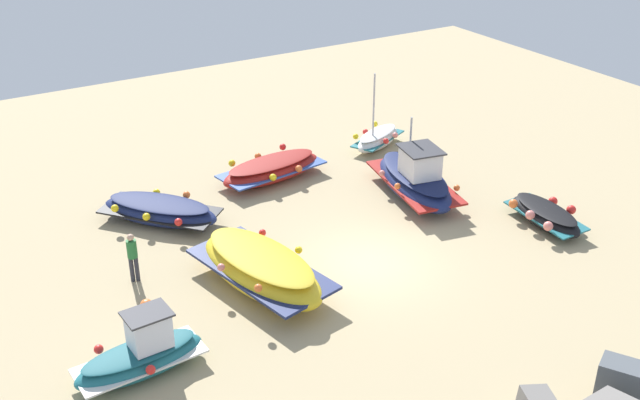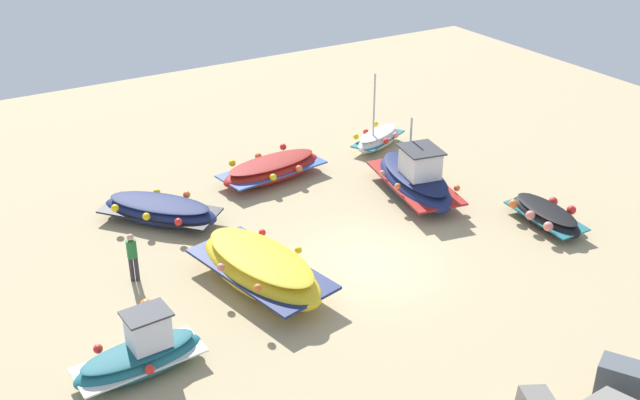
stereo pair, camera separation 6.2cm
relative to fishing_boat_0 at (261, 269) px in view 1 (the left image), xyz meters
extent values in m
plane|color=tan|center=(-3.61, 0.58, -0.66)|extent=(46.59, 46.59, 0.00)
ellipsoid|color=gold|center=(0.00, 0.00, -0.06)|extent=(3.13, 5.58, 1.27)
cube|color=navy|center=(0.00, 0.00, 0.00)|extent=(3.14, 5.38, 0.16)
ellipsoid|color=gold|center=(0.00, 0.00, 0.45)|extent=(2.73, 4.91, 0.25)
sphere|color=orange|center=(0.88, 1.58, 0.47)|extent=(0.24, 0.24, 0.24)
sphere|color=yellow|center=(-1.23, 0.23, 0.42)|extent=(0.24, 0.24, 0.24)
sphere|color=#EA7F75|center=(1.23, -0.23, 0.32)|extent=(0.24, 0.24, 0.24)
sphere|color=red|center=(-0.88, -1.58, 0.28)|extent=(0.24, 0.24, 0.24)
ellipsoid|color=navy|center=(-8.08, -2.72, -0.15)|extent=(2.90, 5.33, 1.06)
cube|color=maroon|center=(-8.08, -2.72, -0.10)|extent=(2.92, 5.14, 0.13)
ellipsoid|color=#151E45|center=(-8.08, -2.72, 0.28)|extent=(2.54, 4.69, 0.20)
cube|color=white|center=(-8.01, -2.35, 0.88)|extent=(1.44, 1.58, 1.04)
cube|color=#333338|center=(-8.01, -2.35, 1.43)|extent=(1.67, 1.83, 0.06)
cylinder|color=#B7B7BC|center=(-8.19, -3.23, 1.37)|extent=(0.08, 0.08, 2.02)
sphere|color=#EA7F75|center=(-9.40, -3.89, 0.24)|extent=(0.25, 0.25, 0.25)
sphere|color=#EA7F75|center=(-7.18, -3.62, 0.14)|extent=(0.25, 0.25, 0.25)
sphere|color=orange|center=(-9.13, -2.51, 0.12)|extent=(0.25, 0.25, 0.25)
sphere|color=orange|center=(-6.90, -2.23, 0.21)|extent=(0.25, 0.25, 0.25)
sphere|color=orange|center=(-8.85, -1.12, 0.12)|extent=(0.25, 0.25, 0.25)
ellipsoid|color=#1E6670|center=(4.66, 2.07, -0.28)|extent=(3.62, 1.47, 0.79)
cube|color=white|center=(4.66, 2.07, -0.24)|extent=(3.48, 1.50, 0.09)
ellipsoid|color=#1A565F|center=(4.66, 2.07, 0.05)|extent=(3.19, 1.29, 0.14)
cube|color=silver|center=(4.33, 2.05, 0.59)|extent=(1.08, 0.87, 0.98)
cube|color=#333338|center=(4.33, 2.05, 1.11)|extent=(1.25, 1.01, 0.06)
sphere|color=red|center=(5.53, 1.39, 0.02)|extent=(0.26, 0.26, 0.26)
sphere|color=red|center=(4.62, 2.80, -0.06)|extent=(0.26, 0.26, 0.26)
sphere|color=red|center=(3.88, 1.30, -0.04)|extent=(0.26, 0.26, 0.26)
ellipsoid|color=black|center=(-10.65, 1.69, -0.31)|extent=(1.50, 3.41, 0.78)
cube|color=#1E6670|center=(-10.65, 1.69, -0.27)|extent=(1.49, 3.28, 0.15)
ellipsoid|color=black|center=(-10.65, 1.69, -0.02)|extent=(1.28, 3.00, 0.19)
sphere|color=#EA7F75|center=(-9.85, 2.56, -0.08)|extent=(0.34, 0.34, 0.34)
sphere|color=red|center=(-11.35, 2.21, 0.00)|extent=(0.34, 0.34, 0.34)
sphere|color=#EA7F75|center=(-9.92, 1.63, -0.09)|extent=(0.34, 0.34, 0.34)
sphere|color=red|center=(-11.42, 1.28, -0.08)|extent=(0.34, 0.34, 0.34)
sphere|color=orange|center=(-10.00, 0.70, -0.06)|extent=(0.34, 0.34, 0.34)
ellipsoid|color=navy|center=(1.16, -5.75, -0.25)|extent=(4.15, 4.50, 0.89)
cube|color=black|center=(1.16, -5.75, -0.21)|extent=(4.06, 4.39, 0.14)
ellipsoid|color=#151E45|center=(1.16, -5.75, 0.10)|extent=(3.63, 3.95, 0.19)
sphere|color=red|center=(1.05, -4.20, 0.00)|extent=(0.28, 0.28, 0.28)
sphere|color=orange|center=(0.06, -5.86, 0.11)|extent=(0.28, 0.28, 0.28)
sphere|color=yellow|center=(1.86, -5.17, 0.00)|extent=(0.28, 0.28, 0.28)
sphere|color=yellow|center=(0.87, -6.82, 0.00)|extent=(0.28, 0.28, 0.28)
sphere|color=yellow|center=(2.67, -6.14, 0.12)|extent=(0.28, 0.28, 0.28)
ellipsoid|color=white|center=(-9.66, -7.41, -0.29)|extent=(3.21, 2.28, 0.75)
cube|color=#1E6670|center=(-9.66, -7.41, -0.25)|extent=(3.11, 2.26, 0.08)
ellipsoid|color=beige|center=(-9.66, -7.41, 0.02)|extent=(2.82, 2.00, 0.14)
cylinder|color=#B7B7BC|center=(-9.24, -7.21, 1.48)|extent=(0.08, 0.08, 2.80)
sphere|color=yellow|center=(-8.61, -7.63, -0.01)|extent=(0.26, 0.26, 0.26)
sphere|color=red|center=(-9.55, -6.65, -0.08)|extent=(0.26, 0.26, 0.26)
sphere|color=red|center=(-9.38, -7.99, -0.07)|extent=(0.26, 0.26, 0.26)
sphere|color=#EA7F75|center=(-10.31, -7.01, -0.08)|extent=(0.26, 0.26, 0.26)
sphere|color=yellow|center=(-10.15, -8.35, 0.03)|extent=(0.26, 0.26, 0.26)
ellipsoid|color=maroon|center=(-4.02, -6.84, -0.23)|extent=(4.72, 2.32, 0.87)
cube|color=#2D4C9E|center=(-4.02, -6.84, -0.19)|extent=(4.55, 2.35, 0.10)
ellipsoid|color=maroon|center=(-4.02, -6.84, 0.12)|extent=(4.16, 2.03, 0.16)
sphere|color=yellow|center=(-2.63, -7.64, 0.09)|extent=(0.28, 0.28, 0.28)
sphere|color=yellow|center=(-3.51, -5.79, -0.02)|extent=(0.28, 0.28, 0.28)
sphere|color=orange|center=(-3.89, -7.80, 0.04)|extent=(0.28, 0.28, 0.28)
sphere|color=orange|center=(-4.77, -5.96, -0.01)|extent=(0.28, 0.28, 0.28)
sphere|color=red|center=(-5.15, -7.97, 0.13)|extent=(0.28, 0.28, 0.28)
cylinder|color=#2D2D38|center=(3.36, -2.42, -0.22)|extent=(0.14, 0.14, 0.87)
cylinder|color=#2D2D38|center=(3.21, -2.36, -0.22)|extent=(0.14, 0.14, 0.87)
cylinder|color=#236B33|center=(3.28, -2.39, 0.52)|extent=(0.32, 0.32, 0.60)
sphere|color=tan|center=(3.28, -2.39, 0.92)|extent=(0.22, 0.22, 0.22)
cube|color=#4C5156|center=(-5.56, 9.20, -0.21)|extent=(1.58, 1.56, 1.08)
cylinder|color=#3F3F42|center=(3.60, -0.41, -0.60)|extent=(0.08, 0.08, 0.12)
sphere|color=orange|center=(3.60, -0.41, -0.34)|extent=(0.40, 0.40, 0.40)
camera|label=1|loc=(8.98, 18.39, 12.67)|focal=43.09mm
camera|label=2|loc=(8.93, 18.42, 12.67)|focal=43.09mm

